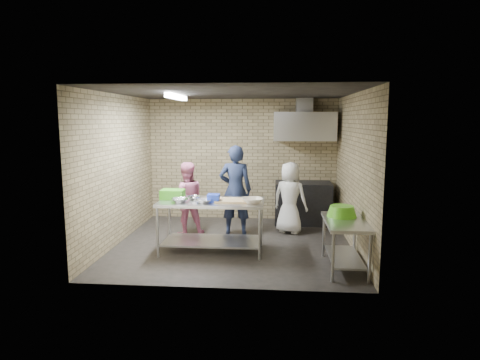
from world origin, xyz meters
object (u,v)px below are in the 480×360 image
at_px(green_basin, 342,211).
at_px(bottle_red, 306,129).
at_px(woman_white, 290,198).
at_px(side_counter, 345,245).
at_px(stove, 303,203).
at_px(blue_tub, 213,198).
at_px(prep_table, 212,226).
at_px(man_navy, 235,190).
at_px(woman_pink, 186,199).
at_px(green_crate, 173,194).
at_px(bottle_green, 325,130).

xyz_separation_m(green_basin, bottle_red, (-0.38, 2.74, 1.19)).
bearing_deg(woman_white, side_counter, 135.40).
height_order(stove, blue_tub, blue_tub).
xyz_separation_m(prep_table, man_navy, (0.30, 1.13, 0.44)).
relative_size(green_basin, woman_white, 0.32).
bearing_deg(stove, bottle_red, 78.23).
bearing_deg(woman_pink, green_crate, 68.92).
xyz_separation_m(stove, bottle_green, (0.45, 0.24, 1.57)).
distance_m(stove, bottle_green, 1.65).
bearing_deg(blue_tub, woman_white, 46.57).
height_order(side_counter, bottle_green, bottle_green).
bearing_deg(green_crate, side_counter, -15.50).
height_order(green_basin, woman_pink, woman_pink).
distance_m(bottle_red, woman_pink, 3.03).
relative_size(bottle_green, man_navy, 0.09).
bearing_deg(green_crate, prep_table, -9.73).
distance_m(blue_tub, woman_pink, 1.30).
bearing_deg(woman_white, man_navy, 32.86).
bearing_deg(blue_tub, woman_pink, 122.81).
xyz_separation_m(prep_table, woman_pink, (-0.65, 0.98, 0.27)).
bearing_deg(blue_tub, side_counter, -15.19).
distance_m(prep_table, man_navy, 1.25).
distance_m(green_basin, bottle_green, 2.98).
height_order(green_basin, bottle_green, bottle_green).
relative_size(prep_table, side_counter, 1.47).
height_order(green_crate, bottle_red, bottle_red).
bearing_deg(stove, woman_white, -111.48).
height_order(stove, green_crate, green_crate).
height_order(bottle_red, man_navy, bottle_red).
distance_m(side_counter, bottle_red, 3.44).
relative_size(stove, bottle_red, 6.67).
bearing_deg(prep_table, bottle_red, 53.31).
xyz_separation_m(bottle_red, woman_pink, (-2.38, -1.35, -1.31)).
bearing_deg(man_navy, woman_white, -173.57).
height_order(green_basin, bottle_red, bottle_red).
xyz_separation_m(stove, man_navy, (-1.38, -0.95, 0.43)).
bearing_deg(side_counter, blue_tub, 164.81).
bearing_deg(bottle_red, woman_pink, -150.48).
bearing_deg(prep_table, woman_pink, 123.40).
height_order(blue_tub, woman_white, woman_white).
bearing_deg(prep_table, stove, 51.09).
bearing_deg(green_crate, man_navy, 45.43).
bearing_deg(green_basin, side_counter, -85.43).
bearing_deg(green_crate, stove, 39.51).
bearing_deg(bottle_green, woman_pink, -154.14).
xyz_separation_m(side_counter, green_basin, (-0.02, 0.25, 0.46)).
bearing_deg(woman_white, blue_tub, 70.79).
xyz_separation_m(green_basin, man_navy, (-1.81, 1.55, 0.04)).
distance_m(side_counter, green_crate, 3.00).
distance_m(green_basin, bottle_red, 3.01).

